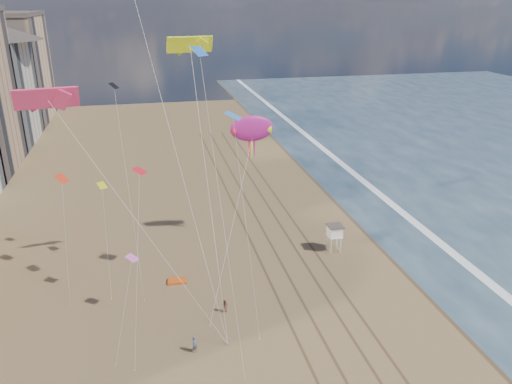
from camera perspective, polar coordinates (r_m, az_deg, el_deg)
wet_sand at (r=79.60m, az=12.55°, el=-1.58°), size 260.00×260.00×0.00m
foam at (r=81.42m, az=15.23°, el=-1.30°), size 260.00×260.00×0.00m
tracks at (r=65.68m, az=3.03°, el=-6.17°), size 7.68×120.00×0.01m
lifeguard_stand at (r=64.05m, az=8.98°, el=-4.46°), size 1.96×1.96×3.53m
grounded_kite at (r=58.56m, az=-9.01°, el=-10.00°), size 2.20×1.49×0.24m
show_kite at (r=62.06m, az=-0.49°, el=7.23°), size 6.58×9.44×24.11m
kite_flyer_a at (r=47.88m, az=-7.02°, el=-16.90°), size 0.71×0.69×1.64m
kite_flyer_b at (r=52.63m, az=-3.52°, el=-12.90°), size 0.83×0.70×1.49m
small_kites at (r=51.16m, az=-12.14°, el=5.17°), size 19.86×14.65×20.25m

